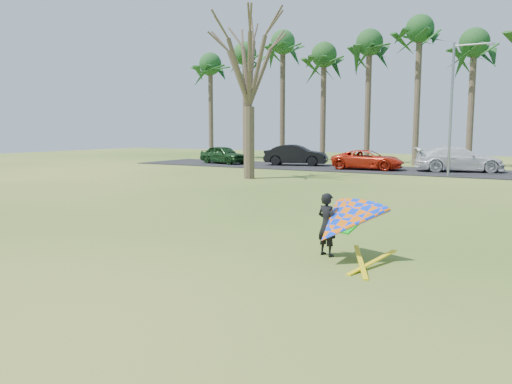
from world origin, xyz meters
The scene contains 16 objects.
ground centered at (0.00, 0.00, 0.00)m, with size 100.00×100.00×0.00m, color #1F5913.
parking_strip centered at (0.00, 25.00, 0.03)m, with size 46.00×7.00×0.06m, color black.
palm_0 centered at (-22.00, 31.00, 9.17)m, with size 4.84×4.84×10.84m.
palm_1 centered at (-18.00, 31.00, 9.85)m, with size 4.84×4.84×11.54m.
palm_2 centered at (-14.00, 31.00, 10.52)m, with size 4.84×4.84×12.24m.
palm_3 centered at (-10.00, 31.00, 9.17)m, with size 4.84×4.84×10.84m.
palm_4 centered at (-6.00, 31.00, 9.85)m, with size 4.84×4.84×11.54m.
palm_5 centered at (-2.00, 31.00, 10.52)m, with size 4.84×4.84×12.24m.
palm_6 centered at (2.00, 31.00, 9.17)m, with size 4.84×4.84×10.84m.
bare_tree_left centered at (-8.00, 15.00, 6.92)m, with size 6.60×6.60×9.70m.
streetlight centered at (2.16, 22.00, 4.46)m, with size 2.28×0.18×8.00m.
car_0 centered at (-16.14, 24.44, 0.80)m, with size 1.75×4.35×1.48m, color #173A18.
car_1 centered at (-10.00, 25.57, 0.87)m, with size 1.72×4.93×1.62m, color black.
car_2 centered at (-3.78, 24.34, 0.75)m, with size 2.29×4.97×1.38m, color red.
car_3 centered at (2.07, 25.67, 0.89)m, with size 2.31×5.69×1.65m, color white.
kite_flyer centered at (3.30, 0.02, 0.84)m, with size 2.13×2.39×2.02m.
Camera 1 is at (7.06, -10.18, 2.86)m, focal length 35.00 mm.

